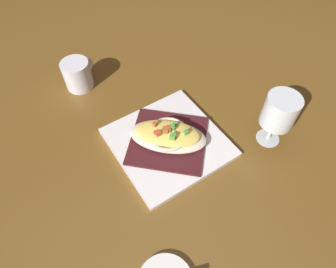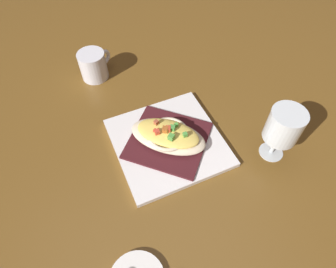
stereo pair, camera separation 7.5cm
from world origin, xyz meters
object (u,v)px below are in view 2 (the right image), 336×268
at_px(square_plate, 168,142).
at_px(gratin_dish, 168,135).
at_px(stemmed_glass, 283,128).
at_px(coffee_mug, 94,67).

height_order(square_plate, gratin_dish, gratin_dish).
relative_size(square_plate, stemmed_glass, 1.78).
relative_size(square_plate, coffee_mug, 2.63).
bearing_deg(stemmed_glass, coffee_mug, 42.31).
xyz_separation_m(coffee_mug, stemmed_glass, (-0.43, -0.39, 0.07)).
bearing_deg(stemmed_glass, gratin_dish, 67.08).
bearing_deg(stemmed_glass, square_plate, 67.07).
distance_m(square_plate, stemmed_glass, 0.29).
bearing_deg(square_plate, gratin_dish, 146.17).
height_order(gratin_dish, stemmed_glass, stemmed_glass).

